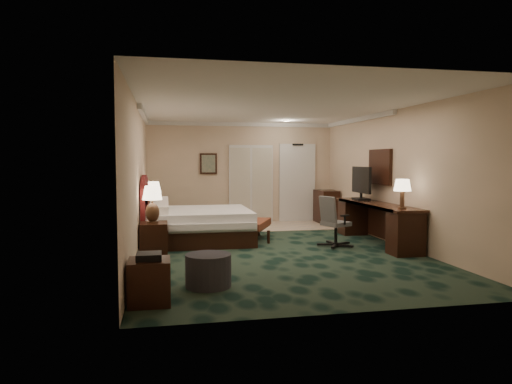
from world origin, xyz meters
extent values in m
cube|color=black|center=(0.00, 0.00, 0.00)|extent=(5.00, 7.50, 0.00)
cube|color=white|center=(0.00, 0.00, 2.70)|extent=(5.00, 7.50, 0.00)
cube|color=#BEA98C|center=(0.00, 3.75, 1.35)|extent=(5.00, 0.00, 2.70)
cube|color=#BEA98C|center=(0.00, -3.75, 1.35)|extent=(5.00, 0.00, 2.70)
cube|color=#BEA98C|center=(-2.50, 0.00, 1.35)|extent=(0.00, 7.50, 2.70)
cube|color=#BEA98C|center=(2.50, 0.00, 1.35)|extent=(0.00, 7.50, 2.70)
cube|color=beige|center=(0.90, 2.90, 0.01)|extent=(3.20, 1.70, 0.01)
cube|color=silver|center=(1.55, 3.72, 1.05)|extent=(1.02, 0.06, 2.18)
cube|color=#BDB6A6|center=(0.25, 3.71, 1.05)|extent=(1.20, 0.06, 2.10)
cube|color=#476359|center=(-0.90, 3.71, 1.60)|extent=(0.45, 0.06, 0.55)
cube|color=white|center=(2.46, 0.60, 1.55)|extent=(0.05, 0.95, 0.75)
cube|color=white|center=(-1.35, 1.08, 0.33)|extent=(2.11, 1.95, 0.67)
cube|color=black|center=(-2.24, -0.24, 0.30)|extent=(0.48, 0.55, 0.60)
cube|color=black|center=(-2.27, 2.21, 0.27)|extent=(0.43, 0.49, 0.53)
cube|color=maroon|center=(-0.13, 1.07, 0.20)|extent=(0.87, 1.26, 0.40)
cylinder|color=#26262B|center=(-1.48, -2.38, 0.22)|extent=(0.78, 0.78, 0.44)
cube|color=black|center=(-2.23, -2.97, 0.26)|extent=(0.49, 0.49, 0.53)
cube|color=black|center=(2.17, 0.16, 0.41)|extent=(0.61, 2.85, 0.82)
cube|color=black|center=(2.16, 0.87, 1.19)|extent=(0.11, 0.94, 0.73)
cube|color=black|center=(2.22, 3.20, 0.44)|extent=(0.47, 0.84, 0.88)
camera|label=1|loc=(-2.03, -8.40, 1.69)|focal=32.00mm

